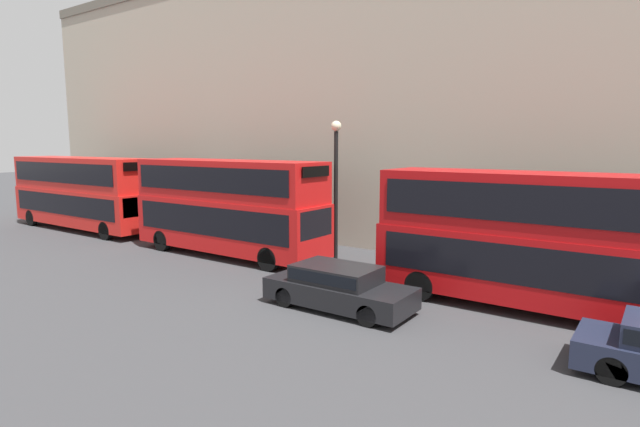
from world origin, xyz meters
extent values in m
cube|color=#B20C0F|center=(1.60, 4.13, 1.40)|extent=(2.55, 10.01, 2.10)
cube|color=#B20C0F|center=(1.60, 4.13, 3.36)|extent=(2.50, 9.81, 1.84)
cube|color=black|center=(1.60, 4.13, 1.65)|extent=(2.59, 9.21, 1.17)
cube|color=black|center=(1.60, 4.13, 3.45)|extent=(2.59, 9.21, 1.10)
cylinder|color=black|center=(0.48, 7.53, 0.50)|extent=(0.30, 1.00, 1.00)
cylinder|color=black|center=(2.73, 7.53, 0.50)|extent=(0.30, 1.00, 1.00)
cube|color=red|center=(1.60, 17.55, 1.49)|extent=(2.55, 10.01, 2.29)
cube|color=red|center=(1.60, 17.55, 3.52)|extent=(2.50, 9.81, 1.77)
cube|color=black|center=(1.60, 17.55, 1.77)|extent=(2.59, 9.21, 1.28)
cube|color=black|center=(1.60, 17.55, 3.61)|extent=(2.59, 9.21, 1.06)
cube|color=black|center=(1.60, 12.58, 1.95)|extent=(2.17, 0.06, 1.14)
cube|color=black|center=(1.60, 12.58, 4.06)|extent=(1.78, 0.06, 0.43)
cylinder|color=black|center=(0.48, 14.15, 0.50)|extent=(0.30, 1.00, 1.00)
cylinder|color=black|center=(2.73, 14.15, 0.50)|extent=(0.30, 1.00, 1.00)
cylinder|color=black|center=(0.48, 20.95, 0.50)|extent=(0.30, 1.00, 1.00)
cylinder|color=black|center=(2.73, 20.95, 0.50)|extent=(0.30, 1.00, 1.00)
cube|color=red|center=(1.60, 29.86, 1.40)|extent=(2.55, 11.43, 2.10)
cube|color=red|center=(1.60, 29.86, 3.40)|extent=(2.50, 11.20, 1.90)
cube|color=black|center=(1.60, 29.86, 1.65)|extent=(2.59, 10.51, 1.17)
cube|color=black|center=(1.60, 29.86, 3.49)|extent=(2.59, 10.51, 1.14)
cube|color=black|center=(1.60, 24.17, 1.82)|extent=(2.17, 0.06, 1.05)
cube|color=black|center=(1.60, 24.17, 3.97)|extent=(1.78, 0.06, 0.46)
cylinder|color=black|center=(0.48, 25.74, 0.50)|extent=(0.30, 1.00, 1.00)
cylinder|color=black|center=(2.73, 25.74, 0.50)|extent=(0.30, 1.00, 1.00)
cylinder|color=black|center=(0.48, 33.97, 0.50)|extent=(0.30, 1.00, 1.00)
cylinder|color=black|center=(2.73, 33.97, 0.50)|extent=(0.30, 1.00, 1.00)
cylinder|color=black|center=(-2.61, 1.73, 0.32)|extent=(0.22, 0.64, 0.64)
cylinder|color=black|center=(-0.99, 1.73, 0.32)|extent=(0.22, 0.64, 0.64)
cube|color=black|center=(-1.80, 9.24, 0.51)|extent=(1.90, 4.72, 0.67)
cube|color=black|center=(-1.80, 9.36, 1.11)|extent=(1.67, 2.60, 0.53)
cube|color=black|center=(-1.80, 9.36, 1.14)|extent=(1.71, 2.47, 0.34)
cylinder|color=black|center=(-2.64, 7.73, 0.32)|extent=(0.22, 0.64, 0.64)
cylinder|color=black|center=(-0.96, 7.73, 0.32)|extent=(0.22, 0.64, 0.64)
cylinder|color=black|center=(-2.64, 10.75, 0.32)|extent=(0.22, 0.64, 0.64)
cylinder|color=black|center=(-0.96, 10.75, 0.32)|extent=(0.22, 0.64, 0.64)
cylinder|color=black|center=(3.38, 12.79, 2.84)|extent=(0.18, 0.18, 5.68)
sphere|color=beige|center=(3.38, 12.79, 5.90)|extent=(0.44, 0.44, 0.44)
cylinder|color=maroon|center=(3.94, 6.64, 0.75)|extent=(0.36, 0.36, 1.50)
sphere|color=tan|center=(3.94, 6.64, 1.61)|extent=(0.22, 0.22, 0.22)
camera|label=1|loc=(-14.52, 1.01, 5.15)|focal=28.00mm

